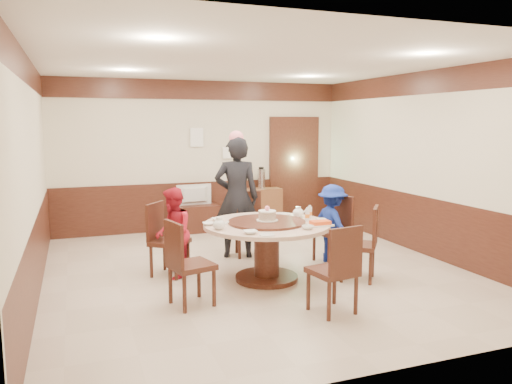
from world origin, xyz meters
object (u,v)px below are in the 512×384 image
object	(u,v)px
banquet_table	(267,240)
shrimp_platter	(320,223)
side_cabinet	(260,207)
television	(195,195)
birthday_cake	(267,215)
tv_stand	(195,218)
person_standing	(237,198)
person_blue	(332,224)
thermos	(261,179)
person_red	(173,233)

from	to	relation	value
banquet_table	shrimp_platter	xyz separation A→B (m)	(0.57, -0.38, 0.24)
side_cabinet	television	bearing A→B (deg)	-178.68
birthday_cake	tv_stand	world-z (taller)	birthday_cake
person_standing	television	distance (m)	1.96
person_blue	television	distance (m)	3.06
thermos	television	bearing A→B (deg)	-178.71
birthday_cake	thermos	size ratio (longest dim) A/B	0.74
person_blue	side_cabinet	xyz separation A→B (m)	(-0.08, 2.76, -0.20)
person_blue	television	size ratio (longest dim) A/B	1.73
tv_stand	television	xyz separation A→B (m)	(-0.00, 0.00, 0.44)
person_standing	shrimp_platter	distance (m)	1.70
person_blue	side_cabinet	distance (m)	2.77
person_red	birthday_cake	distance (m)	1.26
television	side_cabinet	world-z (taller)	television
television	side_cabinet	size ratio (longest dim) A/B	0.83
birthday_cake	tv_stand	distance (m)	3.20
person_blue	tv_stand	bearing A→B (deg)	17.81
person_standing	birthday_cake	distance (m)	1.20
person_standing	shrimp_platter	bearing A→B (deg)	127.49
side_cabinet	person_blue	bearing A→B (deg)	-88.27
television	person_red	bearing A→B (deg)	67.52
shrimp_platter	tv_stand	size ratio (longest dim) A/B	0.35
person_standing	television	size ratio (longest dim) A/B	2.74
person_red	tv_stand	distance (m)	2.80
person_standing	person_red	distance (m)	1.33
banquet_table	thermos	bearing A→B (deg)	70.49
side_cabinet	birthday_cake	bearing A→B (deg)	-109.01
person_red	shrimp_platter	size ratio (longest dim) A/B	3.97
birthday_cake	thermos	xyz separation A→B (m)	(1.12, 3.17, 0.09)
person_blue	shrimp_platter	size ratio (longest dim) A/B	3.82
shrimp_platter	thermos	world-z (taller)	thermos
television	birthday_cake	bearing A→B (deg)	90.44
person_blue	birthday_cake	distance (m)	1.28
tv_stand	side_cabinet	distance (m)	1.31
banquet_table	person_blue	world-z (taller)	person_blue
tv_stand	thermos	size ratio (longest dim) A/B	2.24
television	side_cabinet	distance (m)	1.34
person_red	banquet_table	bearing A→B (deg)	70.63
banquet_table	shrimp_platter	world-z (taller)	shrimp_platter
shrimp_platter	side_cabinet	bearing A→B (deg)	81.45
person_blue	television	world-z (taller)	person_blue
person_red	tv_stand	size ratio (longest dim) A/B	1.40
banquet_table	television	bearing A→B (deg)	93.60
birthday_cake	tv_stand	xyz separation A→B (m)	(-0.21, 3.14, -0.60)
person_standing	side_cabinet	distance (m)	2.33
person_red	birthday_cake	size ratio (longest dim) A/B	4.26
person_standing	shrimp_platter	size ratio (longest dim) A/B	6.06
person_red	side_cabinet	distance (m)	3.46
person_standing	tv_stand	size ratio (longest dim) A/B	2.14
banquet_table	shrimp_platter	distance (m)	0.73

